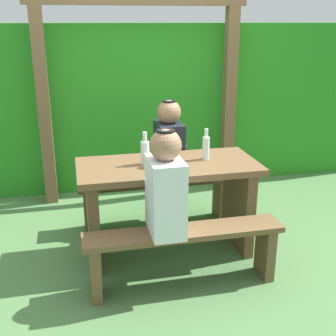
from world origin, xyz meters
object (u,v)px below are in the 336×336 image
(cell_phone, at_px, (160,160))
(bench_far, at_px, (156,192))
(person_white_shirt, at_px, (165,187))
(bench_near, at_px, (184,246))
(picnic_table, at_px, (168,193))
(bottle_left, at_px, (206,147))
(drinking_glass, at_px, (152,162))
(person_black_coat, at_px, (169,144))
(bottle_right, at_px, (145,152))

(cell_phone, bearing_deg, bench_far, 111.84)
(person_white_shirt, bearing_deg, bench_near, -1.44)
(picnic_table, xyz_separation_m, bottle_left, (0.32, 0.04, 0.35))
(picnic_table, distance_m, drinking_glass, 0.33)
(person_white_shirt, relative_size, cell_phone, 5.14)
(person_black_coat, distance_m, cell_phone, 0.46)
(cell_phone, bearing_deg, bottle_right, -127.65)
(bench_near, height_order, person_black_coat, person_black_coat)
(picnic_table, height_order, bottle_right, bottle_right)
(person_white_shirt, bearing_deg, bench_far, 82.60)
(picnic_table, xyz_separation_m, person_white_shirt, (-0.13, -0.51, 0.26))
(person_white_shirt, bearing_deg, picnic_table, 75.40)
(person_black_coat, bearing_deg, bench_far, 178.46)
(bench_far, bearing_deg, cell_phone, -96.42)
(person_black_coat, bearing_deg, bottle_left, -67.60)
(picnic_table, bearing_deg, bottle_right, 173.29)
(bottle_right, bearing_deg, person_black_coat, 58.42)
(bench_near, relative_size, person_black_coat, 1.95)
(bench_near, relative_size, bench_far, 1.00)
(bottle_right, bearing_deg, drinking_glass, -64.70)
(person_black_coat, xyz_separation_m, cell_phone, (-0.17, -0.43, -0.01))
(bench_near, bearing_deg, bottle_right, 108.26)
(bench_near, distance_m, bench_far, 1.02)
(picnic_table, bearing_deg, bench_far, 90.00)
(person_white_shirt, distance_m, bottle_left, 0.71)
(bottle_left, bearing_deg, bench_near, -119.96)
(drinking_glass, distance_m, bottle_left, 0.47)
(bench_near, height_order, cell_phone, cell_phone)
(bench_near, height_order, bottle_right, bottle_right)
(person_black_coat, relative_size, bottle_left, 2.89)
(person_white_shirt, xyz_separation_m, bottle_right, (-0.04, 0.53, 0.09))
(bench_far, bearing_deg, bottle_left, -56.10)
(bench_near, distance_m, drinking_glass, 0.68)
(picnic_table, height_order, drinking_glass, drinking_glass)
(picnic_table, height_order, bottle_left, bottle_left)
(picnic_table, bearing_deg, drinking_glass, -157.80)
(person_black_coat, height_order, drinking_glass, person_black_coat)
(drinking_glass, distance_m, bottle_right, 0.10)
(bench_near, height_order, bottle_left, bottle_left)
(person_white_shirt, relative_size, drinking_glass, 8.21)
(bench_far, distance_m, drinking_glass, 0.76)
(bench_far, xyz_separation_m, bottle_right, (-0.18, -0.49, 0.55))
(bench_far, bearing_deg, drinking_glass, -103.75)
(cell_phone, bearing_deg, person_white_shirt, -69.86)
(picnic_table, xyz_separation_m, cell_phone, (-0.05, 0.08, 0.25))
(bench_far, bearing_deg, picnic_table, -90.00)
(bottle_right, bearing_deg, person_white_shirt, -85.33)
(person_black_coat, relative_size, cell_phone, 5.14)
(drinking_glass, distance_m, cell_phone, 0.17)
(person_white_shirt, distance_m, person_black_coat, 1.05)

